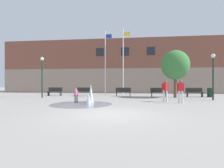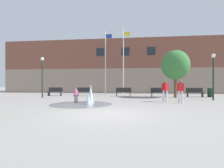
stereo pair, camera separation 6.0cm
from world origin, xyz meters
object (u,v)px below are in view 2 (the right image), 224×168
(adult_in_red, at_px, (181,89))
(child_in_fountain, at_px, (76,94))
(park_bench_left_of_flagpoles, at_px, (55,91))
(adult_watching, at_px, (165,89))
(flagpole_left, at_px, (106,61))
(street_tree_near_building, at_px, (175,65))
(park_bench_center, at_px, (123,92))
(park_bench_far_right, at_px, (195,92))
(trash_can, at_px, (211,93))
(park_bench_under_left_flagpole, at_px, (84,92))
(lamp_post_right_lane, at_px, (213,70))
(lamp_post_left_lane, at_px, (42,71))
(park_bench_near_trashcan, at_px, (159,92))
(flagpole_right, at_px, (124,60))

(adult_in_red, xyz_separation_m, child_in_fountain, (-7.22, -0.53, -0.35))
(park_bench_left_of_flagpoles, height_order, adult_watching, adult_watching)
(child_in_fountain, xyz_separation_m, flagpole_left, (0.83, 8.13, 3.38))
(adult_in_red, bearing_deg, street_tree_near_building, -101.70)
(park_bench_center, xyz_separation_m, flagpole_left, (-2.16, 1.84, 3.48))
(park_bench_far_right, distance_m, flagpole_left, 10.03)
(trash_can, bearing_deg, adult_in_red, -126.91)
(park_bench_under_left_flagpole, xyz_separation_m, street_tree_near_building, (9.20, -1.13, 2.61))
(lamp_post_right_lane, bearing_deg, lamp_post_left_lane, 177.21)
(park_bench_left_of_flagpoles, xyz_separation_m, park_bench_center, (7.48, -0.04, 0.00))
(park_bench_under_left_flagpole, bearing_deg, park_bench_far_right, -0.15)
(park_bench_under_left_flagpole, relative_size, lamp_post_right_lane, 0.43)
(lamp_post_left_lane, bearing_deg, flagpole_left, 40.16)
(park_bench_under_left_flagpole, distance_m, park_bench_near_trashcan, 7.81)
(adult_watching, bearing_deg, street_tree_near_building, -57.45)
(park_bench_near_trashcan, distance_m, adult_in_red, 5.75)
(child_in_fountain, relative_size, trash_can, 1.10)
(lamp_post_right_lane, distance_m, trash_can, 4.11)
(park_bench_left_of_flagpoles, xyz_separation_m, trash_can, (16.03, -0.04, -0.03))
(child_in_fountain, xyz_separation_m, lamp_post_left_lane, (-4.50, 3.63, 1.92))
(lamp_post_left_lane, bearing_deg, park_bench_center, 19.56)
(park_bench_center, distance_m, flagpole_right, 4.03)
(adult_in_red, relative_size, flagpole_right, 0.21)
(park_bench_left_of_flagpoles, distance_m, flagpole_left, 6.61)
(adult_watching, relative_size, street_tree_near_building, 0.35)
(park_bench_under_left_flagpole, relative_size, adult_in_red, 1.01)
(trash_can, bearing_deg, lamp_post_left_lane, -170.60)
(park_bench_left_of_flagpoles, distance_m, lamp_post_left_lane, 3.38)
(park_bench_left_of_flagpoles, relative_size, trash_can, 1.78)
(park_bench_far_right, relative_size, adult_in_red, 1.01)
(park_bench_left_of_flagpoles, relative_size, flagpole_right, 0.21)
(adult_watching, relative_size, flagpole_left, 0.21)
(park_bench_center, relative_size, lamp_post_left_lane, 0.42)
(lamp_post_right_lane, bearing_deg, park_bench_left_of_flagpoles, 166.99)
(park_bench_left_of_flagpoles, bearing_deg, park_bench_center, -0.32)
(park_bench_under_left_flagpole, bearing_deg, lamp_post_right_lane, -16.69)
(adult_watching, xyz_separation_m, flagpole_left, (-5.49, 6.86, 3.03))
(flagpole_right, xyz_separation_m, trash_can, (8.64, -1.84, -3.61))
(park_bench_far_right, height_order, flagpole_right, flagpole_right)
(flagpole_left, height_order, trash_can, flagpole_left)
(park_bench_near_trashcan, relative_size, park_bench_far_right, 1.00)
(park_bench_center, bearing_deg, street_tree_near_building, -11.85)
(park_bench_under_left_flagpole, height_order, street_tree_near_building, street_tree_near_building)
(lamp_post_left_lane, bearing_deg, flagpole_right, 31.27)
(trash_can, bearing_deg, park_bench_left_of_flagpoles, 179.84)
(park_bench_left_of_flagpoles, relative_size, park_bench_center, 1.00)
(park_bench_center, xyz_separation_m, park_bench_far_right, (7.08, 0.06, 0.00))
(adult_watching, distance_m, flagpole_left, 9.29)
(park_bench_left_of_flagpoles, xyz_separation_m, adult_watching, (10.82, -5.06, 0.45))
(adult_watching, bearing_deg, lamp_post_left_lane, 42.70)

